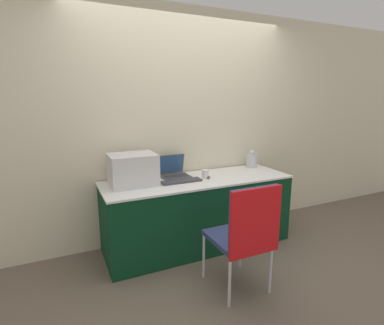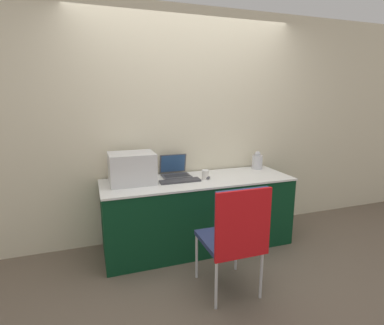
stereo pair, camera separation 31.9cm
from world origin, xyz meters
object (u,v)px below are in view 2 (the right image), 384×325
at_px(laptop_left, 175,171).
at_px(coffee_cup, 205,175).
at_px(chair, 236,232).
at_px(printer, 132,167).
at_px(mouse, 207,178).
at_px(metal_pitcher, 257,161).
at_px(external_keyboard, 180,181).

height_order(laptop_left, coffee_cup, laptop_left).
distance_m(coffee_cup, chair, 0.95).
distance_m(printer, mouse, 0.80).
distance_m(laptop_left, metal_pitcher, 1.05).
bearing_deg(external_keyboard, metal_pitcher, 13.25).
bearing_deg(laptop_left, metal_pitcher, 0.01).
height_order(external_keyboard, chair, chair).
relative_size(laptop_left, coffee_cup, 3.05).
distance_m(mouse, chair, 0.93).
distance_m(external_keyboard, mouse, 0.30).
height_order(printer, external_keyboard, printer).
relative_size(printer, external_keyboard, 1.06).
bearing_deg(printer, coffee_cup, -7.98).
bearing_deg(mouse, laptop_left, 138.14).
bearing_deg(chair, coffee_cup, 83.72).
relative_size(printer, mouse, 7.09).
relative_size(external_keyboard, chair, 0.44).
relative_size(printer, laptop_left, 1.49).
bearing_deg(coffee_cup, laptop_left, 138.25).
bearing_deg(coffee_cup, chair, -96.28).
height_order(printer, metal_pitcher, printer).
height_order(printer, mouse, printer).
bearing_deg(chair, metal_pitcher, 52.71).
relative_size(external_keyboard, metal_pitcher, 1.95).
height_order(external_keyboard, coffee_cup, coffee_cup).
relative_size(coffee_cup, chair, 0.10).
bearing_deg(metal_pitcher, coffee_cup, -162.93).
bearing_deg(laptop_left, mouse, -41.86).
xyz_separation_m(laptop_left, metal_pitcher, (1.05, 0.00, 0.04)).
xyz_separation_m(coffee_cup, chair, (-0.10, -0.92, -0.23)).
bearing_deg(laptop_left, external_keyboard, -94.07).
relative_size(external_keyboard, coffee_cup, 4.25).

